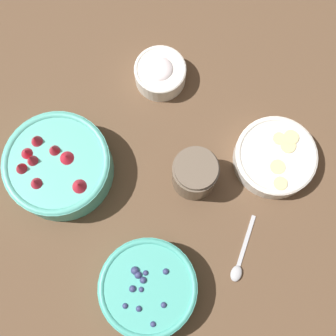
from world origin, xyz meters
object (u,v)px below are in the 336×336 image
Objects in this scene: bowl_bananas at (275,157)px; bowl_cream at (160,73)px; bowl_blueberries at (148,288)px; bowl_strawberries at (58,166)px; jar_chocolate at (195,174)px.

bowl_bananas is 0.30m from bowl_cream.
bowl_cream is at bearing 25.21° from bowl_blueberries.
bowl_cream is at bearing -15.99° from bowl_strawberries.
bowl_strawberries is at bearing 65.42° from bowl_blueberries.
bowl_strawberries is at bearing 114.52° from jar_chocolate.
bowl_bananas is 0.17m from jar_chocolate.
bowl_blueberries is at bearing 163.21° from bowl_bananas.
bowl_bananas is 1.52× the size of bowl_cream.
jar_chocolate is (-0.17, -0.17, 0.01)m from bowl_cream.
bowl_bananas is at bearing -48.50° from jar_chocolate.
bowl_blueberries is 1.11× the size of bowl_bananas.
bowl_bananas is (0.23, -0.38, -0.02)m from bowl_strawberries.
bowl_bananas is 1.75× the size of jar_chocolate.
bowl_cream is (0.05, 0.30, 0.00)m from bowl_bananas.
jar_chocolate is at bearing 131.50° from bowl_bananas.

